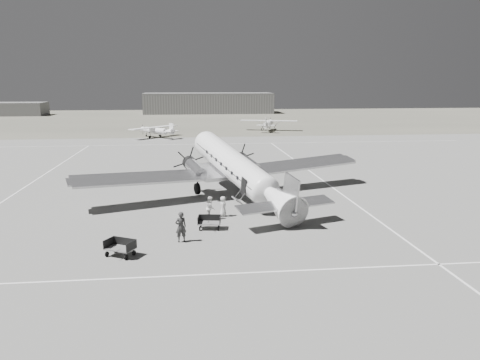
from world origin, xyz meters
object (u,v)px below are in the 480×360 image
(hangar_main, at_px, (208,103))
(shed_secondary, at_px, (15,109))
(baggage_cart_far, at_px, (120,248))
(ramp_agent, at_px, (210,208))
(dc3_airliner, at_px, (237,170))
(baggage_cart_near, at_px, (209,223))
(light_plane_right, at_px, (268,125))
(light_plane_left, at_px, (156,132))
(ground_crew, at_px, (181,227))
(passenger, at_px, (223,206))

(hangar_main, bearing_deg, shed_secondary, -175.24)
(hangar_main, distance_m, baggage_cart_far, 131.17)
(ramp_agent, bearing_deg, dc3_airliner, -24.11)
(baggage_cart_near, bearing_deg, ramp_agent, 92.94)
(light_plane_right, bearing_deg, baggage_cart_near, -87.01)
(light_plane_left, height_order, baggage_cart_far, light_plane_left)
(shed_secondary, height_order, ground_crew, shed_secondary)
(shed_secondary, height_order, light_plane_left, shed_secondary)
(shed_secondary, bearing_deg, passenger, -64.78)
(dc3_airliner, distance_m, ground_crew, 11.63)
(shed_secondary, distance_m, passenger, 130.45)
(ramp_agent, bearing_deg, hangar_main, -1.58)
(dc3_airliner, xyz_separation_m, light_plane_left, (-10.13, 48.28, -1.49))
(dc3_airliner, height_order, ramp_agent, dc3_airliner)
(light_plane_left, bearing_deg, baggage_cart_far, -135.00)
(light_plane_right, xyz_separation_m, passenger, (-14.43, -63.38, -0.47))
(ground_crew, distance_m, ramp_agent, 5.29)
(hangar_main, height_order, baggage_cart_far, hangar_main)
(baggage_cart_near, xyz_separation_m, passenger, (1.20, 3.03, 0.32))
(baggage_cart_far, relative_size, ground_crew, 0.88)
(hangar_main, xyz_separation_m, shed_secondary, (-60.00, -5.00, -1.30))
(baggage_cart_far, distance_m, ground_crew, 4.18)
(baggage_cart_near, bearing_deg, shed_secondary, 121.85)
(light_plane_left, xyz_separation_m, ground_crew, (5.37, -58.76, -0.13))
(dc3_airliner, distance_m, ramp_agent, 6.47)
(hangar_main, distance_m, light_plane_left, 70.98)
(light_plane_right, xyz_separation_m, ground_crew, (-17.56, -68.90, -0.25))
(baggage_cart_near, bearing_deg, ground_crew, -120.25)
(shed_secondary, height_order, passenger, shed_secondary)
(baggage_cart_far, height_order, passenger, passenger)
(light_plane_right, xyz_separation_m, baggage_cart_far, (-21.12, -71.04, -0.76))
(light_plane_right, height_order, passenger, light_plane_right)
(shed_secondary, xyz_separation_m, baggage_cart_near, (54.39, -121.04, -1.53))
(baggage_cart_near, height_order, passenger, passenger)
(shed_secondary, distance_m, ground_crew, 134.21)
(hangar_main, bearing_deg, baggage_cart_far, -94.85)
(baggage_cart_far, relative_size, passenger, 1.12)
(hangar_main, relative_size, dc3_airliner, 1.52)
(dc3_airliner, xyz_separation_m, ramp_agent, (-2.64, -5.65, -1.74))
(hangar_main, relative_size, light_plane_right, 3.46)
(ground_crew, relative_size, passenger, 1.28)
(hangar_main, distance_m, baggage_cart_near, 126.19)
(dc3_airliner, distance_m, light_plane_left, 49.35)
(dc3_airliner, distance_m, baggage_cart_near, 8.75)
(passenger, bearing_deg, baggage_cart_far, 145.64)
(hangar_main, xyz_separation_m, passenger, (-4.41, -123.00, -2.51))
(shed_secondary, bearing_deg, ground_crew, -66.99)
(dc3_airliner, bearing_deg, ramp_agent, -134.20)
(shed_secondary, bearing_deg, baggage_cart_near, -65.80)
(hangar_main, bearing_deg, ramp_agent, -92.51)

